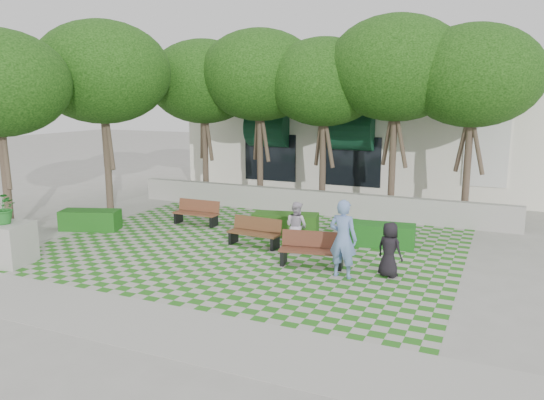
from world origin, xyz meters
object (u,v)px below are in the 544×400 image
at_px(bench_east, 312,250).
at_px(hedge_west, 90,220).
at_px(planter_front, 6,235).
at_px(person_white, 296,226).
at_px(person_blue, 343,239).
at_px(hedge_midright, 285,225).
at_px(bench_mid, 255,233).
at_px(bench_west, 197,213).
at_px(person_dark, 389,250).
at_px(hedge_east, 381,235).

height_order(bench_east, hedge_west, bench_east).
distance_m(planter_front, person_white, 7.91).
distance_m(bench_east, hedge_west, 8.19).
xyz_separation_m(hedge_west, person_blue, (9.16, -1.13, 0.65)).
bearing_deg(hedge_midright, planter_front, -134.20).
xyz_separation_m(bench_mid, bench_west, (-3.06, 1.61, 0.00)).
bearing_deg(bench_west, bench_east, -27.17).
bearing_deg(person_dark, hedge_west, 17.85).
bearing_deg(planter_front, person_white, 33.76).
bearing_deg(hedge_midright, person_blue, -47.67).
bearing_deg(bench_west, person_blue, -27.45).
relative_size(planter_front, person_dark, 1.42).
bearing_deg(bench_east, hedge_midright, 115.97).
xyz_separation_m(bench_west, hedge_midright, (3.44, -0.12, -0.05)).
height_order(bench_mid, hedge_west, bench_mid).
bearing_deg(person_white, bench_west, -2.16).
relative_size(hedge_west, person_blue, 0.98).
bearing_deg(hedge_west, hedge_east, 12.34).
relative_size(hedge_west, person_dark, 1.39).
bearing_deg(hedge_west, bench_mid, 4.94).
bearing_deg(bench_mid, bench_east, -22.16).
relative_size(bench_east, hedge_east, 0.92).
bearing_deg(bench_east, bench_west, 143.14).
distance_m(bench_mid, hedge_east, 3.81).
distance_m(hedge_midright, person_blue, 4.28).
height_order(bench_west, hedge_midright, bench_west).
xyz_separation_m(hedge_midright, hedge_west, (-6.31, -2.00, -0.03)).
distance_m(hedge_midright, person_white, 1.73).
bearing_deg(person_dark, bench_west, 0.82).
relative_size(bench_mid, hedge_east, 0.85).
xyz_separation_m(bench_east, planter_front, (-7.50, -3.22, 0.37)).
relative_size(hedge_midright, person_white, 1.44).
bearing_deg(bench_east, person_white, 118.46).
height_order(hedge_west, person_dark, person_dark).
bearing_deg(person_white, bench_east, 145.38).
height_order(bench_mid, person_white, person_white).
bearing_deg(bench_west, hedge_west, -143.59).
xyz_separation_m(hedge_east, person_dark, (0.79, -2.67, 0.35)).
relative_size(bench_west, person_white, 1.13).
relative_size(planter_front, person_white, 1.37).
bearing_deg(hedge_west, planter_front, -80.06).
bearing_deg(person_blue, bench_west, -21.07).
bearing_deg(hedge_east, planter_front, -146.18).
distance_m(hedge_midright, person_dark, 4.70).
bearing_deg(person_white, person_dark, 175.06).
height_order(hedge_west, person_blue, person_blue).
xyz_separation_m(hedge_midright, person_blue, (2.85, -3.13, 0.62)).
relative_size(bench_mid, person_white, 1.14).
relative_size(bench_east, hedge_west, 0.93).
relative_size(person_blue, person_dark, 1.42).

